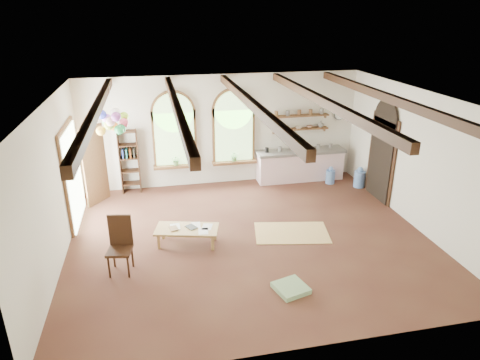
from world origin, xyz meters
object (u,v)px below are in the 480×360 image
object	(u,v)px
coffee_table	(187,230)
side_chair	(121,257)
balloon_cluster	(113,122)
kitchen_counter	(300,165)

from	to	relation	value
coffee_table	side_chair	world-z (taller)	side_chair
coffee_table	balloon_cluster	bearing A→B (deg)	125.30
coffee_table	side_chair	size ratio (longest dim) A/B	1.28
kitchen_counter	coffee_table	size ratio (longest dim) A/B	1.81
kitchen_counter	side_chair	xyz separation A→B (m)	(-5.09, -3.97, -0.14)
coffee_table	balloon_cluster	xyz separation A→B (m)	(-1.49, 2.11, 1.99)
coffee_table	side_chair	distance (m)	1.59
kitchen_counter	coffee_table	distance (m)	4.89
balloon_cluster	side_chair	bearing A→B (deg)	-87.71
side_chair	balloon_cluster	size ratio (longest dim) A/B	1.01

